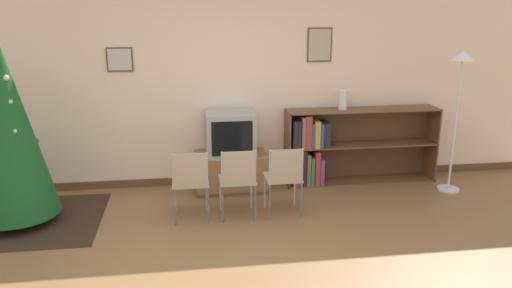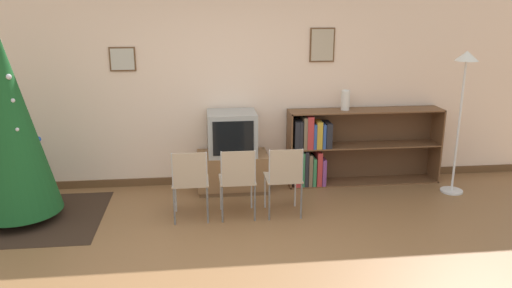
% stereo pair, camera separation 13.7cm
% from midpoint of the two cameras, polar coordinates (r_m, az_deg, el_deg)
% --- Properties ---
extents(ground_plane, '(24.00, 24.00, 0.00)m').
position_cam_midpoint_polar(ground_plane, '(4.58, -2.39, -14.98)').
color(ground_plane, brown).
extents(wall_back, '(8.72, 0.11, 2.70)m').
position_cam_midpoint_polar(wall_back, '(6.49, -4.72, 7.00)').
color(wall_back, beige).
rests_on(wall_back, ground_plane).
extents(area_rug, '(1.79, 1.46, 0.01)m').
position_cam_midpoint_polar(area_rug, '(6.22, -25.98, -7.96)').
color(area_rug, '#332319').
rests_on(area_rug, ground_plane).
extents(christmas_tree, '(0.91, 0.91, 2.22)m').
position_cam_midpoint_polar(christmas_tree, '(5.89, -27.27, 1.98)').
color(christmas_tree, maroon).
rests_on(christmas_tree, area_rug).
extents(tv_console, '(0.90, 0.52, 0.49)m').
position_cam_midpoint_polar(tv_console, '(6.44, -3.51, -3.20)').
color(tv_console, brown).
rests_on(tv_console, ground_plane).
extents(television, '(0.61, 0.51, 0.55)m').
position_cam_midpoint_polar(television, '(6.29, -3.58, 1.22)').
color(television, '#9E9E99').
rests_on(television, tv_console).
extents(folding_chair_left, '(0.40, 0.40, 0.82)m').
position_cam_midpoint_polar(folding_chair_left, '(5.50, -8.22, -4.23)').
color(folding_chair_left, tan).
rests_on(folding_chair_left, ground_plane).
extents(folding_chair_center, '(0.40, 0.40, 0.82)m').
position_cam_midpoint_polar(folding_chair_center, '(5.52, -2.79, -4.00)').
color(folding_chair_center, tan).
rests_on(folding_chair_center, ground_plane).
extents(folding_chair_right, '(0.40, 0.40, 0.82)m').
position_cam_midpoint_polar(folding_chair_right, '(5.59, 2.56, -3.75)').
color(folding_chair_right, tan).
rests_on(folding_chair_right, ground_plane).
extents(bookshelf, '(2.04, 0.36, 1.00)m').
position_cam_midpoint_polar(bookshelf, '(6.70, 8.25, -0.38)').
color(bookshelf, brown).
rests_on(bookshelf, ground_plane).
extents(vase, '(0.11, 0.11, 0.26)m').
position_cam_midpoint_polar(vase, '(6.59, 9.31, 5.05)').
color(vase, silver).
rests_on(vase, bookshelf).
extents(standing_lamp, '(0.28, 0.28, 1.79)m').
position_cam_midpoint_polar(standing_lamp, '(6.61, 21.72, 6.32)').
color(standing_lamp, silver).
rests_on(standing_lamp, ground_plane).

